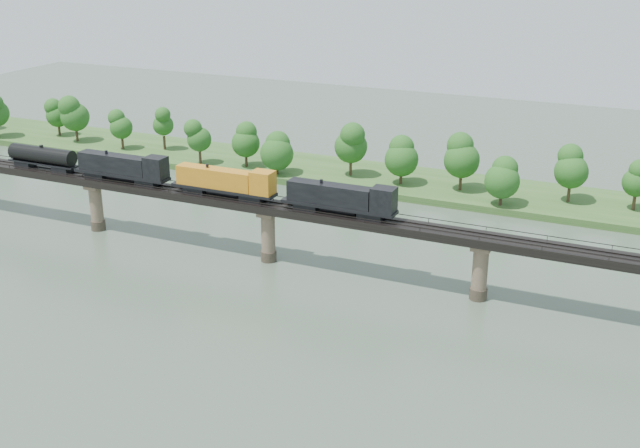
% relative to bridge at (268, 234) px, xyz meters
% --- Properties ---
extents(ground, '(400.00, 400.00, 0.00)m').
position_rel_bridge_xyz_m(ground, '(0.00, -30.00, -5.46)').
color(ground, '#3B4B3C').
rests_on(ground, ground).
extents(far_bank, '(300.00, 24.00, 1.60)m').
position_rel_bridge_xyz_m(far_bank, '(0.00, 55.00, -4.66)').
color(far_bank, '#2E5321').
rests_on(far_bank, ground).
extents(bridge, '(236.00, 30.00, 11.50)m').
position_rel_bridge_xyz_m(bridge, '(0.00, 0.00, 0.00)').
color(bridge, '#473A2D').
rests_on(bridge, ground).
extents(bridge_superstructure, '(220.00, 4.90, 0.75)m').
position_rel_bridge_xyz_m(bridge_superstructure, '(0.00, 0.00, 6.33)').
color(bridge_superstructure, black).
rests_on(bridge_superstructure, bridge).
extents(far_treeline, '(289.06, 17.54, 13.60)m').
position_rel_bridge_xyz_m(far_treeline, '(-8.21, 50.52, 3.37)').
color(far_treeline, '#382619').
rests_on(far_treeline, far_bank).
extents(freight_train, '(86.11, 3.35, 5.93)m').
position_rel_bridge_xyz_m(freight_train, '(-16.90, 0.00, 8.87)').
color(freight_train, black).
rests_on(freight_train, bridge).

